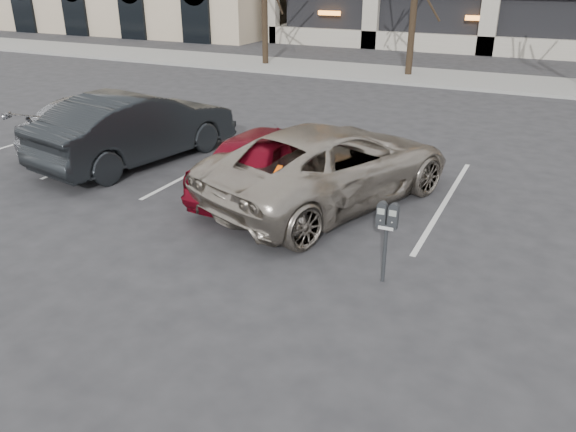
{
  "coord_description": "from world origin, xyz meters",
  "views": [
    {
      "loc": [
        3.12,
        -8.48,
        4.31
      ],
      "look_at": [
        -0.05,
        -1.97,
        1.11
      ],
      "focal_mm": 35.0,
      "sensor_mm": 36.0,
      "label": 1
    }
  ],
  "objects": [
    {
      "name": "sidewalk",
      "position": [
        0.0,
        16.0,
        0.06
      ],
      "size": [
        80.0,
        4.0,
        0.12
      ],
      "primitive_type": "cube",
      "color": "gray",
      "rests_on": "ground"
    },
    {
      "name": "ground",
      "position": [
        0.0,
        0.0,
        0.0
      ],
      "size": [
        140.0,
        140.0,
        0.0
      ],
      "primitive_type": "plane",
      "color": "#28282B",
      "rests_on": "ground"
    },
    {
      "name": "suv_silver",
      "position": [
        -0.73,
        1.35,
        0.77
      ],
      "size": [
        4.36,
        6.11,
        1.55
      ],
      "rotation": [
        0.0,
        0.0,
        2.78
      ],
      "color": "#A89E8F",
      "rests_on": "ground"
    },
    {
      "name": "car_silver",
      "position": [
        -7.81,
        2.38,
        0.66
      ],
      "size": [
        2.38,
        4.75,
        1.33
      ],
      "primitive_type": "imported",
      "rotation": [
        0.0,
        0.0,
        3.26
      ],
      "color": "#9D9FA5",
      "rests_on": "ground"
    },
    {
      "name": "car_red",
      "position": [
        -1.94,
        1.23,
        0.73
      ],
      "size": [
        1.95,
        4.38,
        1.46
      ],
      "primitive_type": "imported",
      "rotation": [
        0.0,
        0.0,
        3.09
      ],
      "color": "maroon",
      "rests_on": "ground"
    },
    {
      "name": "car_dark",
      "position": [
        -5.86,
        1.73,
        0.84
      ],
      "size": [
        2.69,
        5.34,
        1.68
      ],
      "primitive_type": "imported",
      "rotation": [
        0.0,
        0.0,
        2.96
      ],
      "color": "black",
      "rests_on": "ground"
    },
    {
      "name": "parking_meter",
      "position": [
        1.19,
        -1.27,
        0.96
      ],
      "size": [
        0.32,
        0.14,
        1.25
      ],
      "rotation": [
        0.0,
        0.0,
        0.03
      ],
      "color": "black",
      "rests_on": "ground"
    },
    {
      "name": "stall_lines",
      "position": [
        -1.4,
        2.3,
        0.01
      ],
      "size": [
        16.9,
        5.2,
        0.0
      ],
      "color": "silver",
      "rests_on": "ground"
    }
  ]
}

